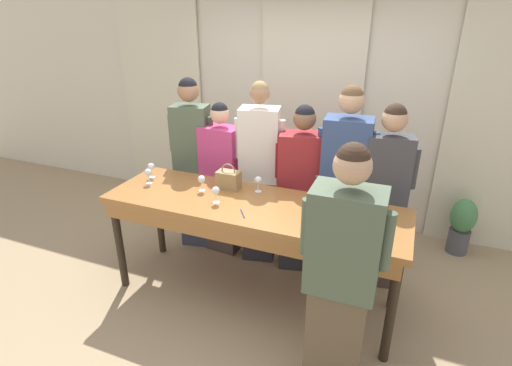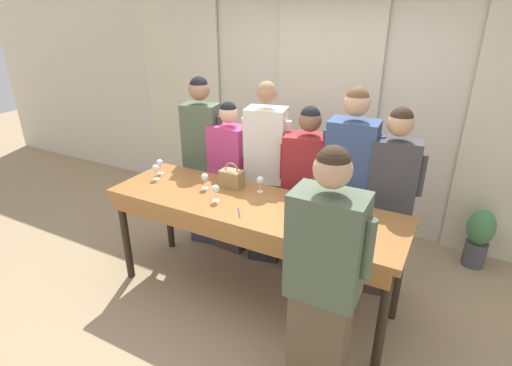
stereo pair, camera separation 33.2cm
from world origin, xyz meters
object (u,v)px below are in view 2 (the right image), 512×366
guest_olive_jacket (203,161)px  potted_plant (479,236)px  guest_striped_shirt (306,193)px  tasting_bar (250,214)px  handbag (232,178)px  guest_cream_sweater (266,175)px  wine_glass_front_mid (317,190)px  wine_glass_center_right (160,163)px  guest_navy_coat (348,190)px  wine_bottle (311,205)px  guest_pink_top (230,178)px  wine_glass_front_left (260,181)px  host_pouring (323,284)px  wine_glass_front_right (205,177)px  wine_glass_center_mid (216,189)px  wine_glass_center_left (155,169)px  guest_beige_cap (389,202)px

guest_olive_jacket → potted_plant: size_ratio=2.93×
guest_striped_shirt → tasting_bar: bearing=-110.8°
handbag → guest_cream_sweater: guest_cream_sweater is taller
wine_glass_front_mid → wine_glass_center_right: 1.58m
handbag → guest_navy_coat: 1.05m
wine_bottle → wine_glass_center_right: wine_bottle is taller
handbag → guest_pink_top: 0.55m
wine_glass_front_left → host_pouring: bearing=-45.2°
wine_glass_front_left → tasting_bar: bearing=-81.1°
handbag → wine_glass_front_left: (0.27, 0.03, 0.02)m
wine_glass_front_right → guest_cream_sweater: size_ratio=0.08×
guest_navy_coat → guest_cream_sweater: bearing=-180.0°
wine_bottle → potted_plant: bearing=51.3°
handbag → guest_navy_coat: bearing=23.9°
wine_bottle → tasting_bar: bearing=177.3°
handbag → potted_plant: (2.10, 1.30, -0.70)m
wine_glass_center_mid → potted_plant: (2.07, 1.61, -0.72)m
wine_glass_front_right → wine_glass_center_left: (-0.53, -0.04, 0.00)m
guest_olive_jacket → guest_navy_coat: bearing=0.0°
tasting_bar → host_pouring: (0.87, -0.66, 0.05)m
wine_glass_center_mid → guest_beige_cap: guest_beige_cap is taller
wine_glass_center_right → potted_plant: 3.27m
wine_glass_front_left → wine_glass_center_left: same height
wine_bottle → wine_glass_front_left: wine_bottle is taller
wine_glass_center_left → potted_plant: (2.82, 1.49, -0.72)m
wine_glass_front_right → wine_glass_center_left: size_ratio=1.00×
guest_striped_shirt → guest_navy_coat: bearing=0.0°
guest_cream_sweater → guest_navy_coat: size_ratio=0.99×
wine_glass_center_left → guest_striped_shirt: guest_striped_shirt is taller
guest_cream_sweater → host_pouring: size_ratio=1.03×
handbag → guest_olive_jacket: size_ratio=0.13×
wine_glass_center_right → wine_glass_center_mid: bearing=-17.5°
handbag → wine_glass_center_right: bearing=-176.3°
wine_glass_front_right → guest_beige_cap: (1.51, 0.56, -0.14)m
potted_plant → guest_olive_jacket: bearing=-162.0°
handbag → wine_glass_front_right: bearing=-144.0°
tasting_bar → wine_bottle: wine_bottle is taller
wine_glass_center_left → guest_olive_jacket: size_ratio=0.08×
wine_bottle → guest_olive_jacket: size_ratio=0.19×
tasting_bar → guest_olive_jacket: (-0.93, 0.65, 0.10)m
guest_navy_coat → potted_plant: 1.57m
wine_glass_front_mid → potted_plant: size_ratio=0.23×
guest_cream_sweater → guest_pink_top: bearing=-180.0°
guest_striped_shirt → potted_plant: size_ratio=2.66×
guest_navy_coat → wine_bottle: bearing=-98.4°
wine_glass_front_left → guest_navy_coat: size_ratio=0.08×
wine_glass_center_right → guest_striped_shirt: (1.35, 0.47, -0.22)m
wine_glass_center_left → host_pouring: 2.04m
wine_glass_front_right → guest_navy_coat: size_ratio=0.08×
wine_bottle → potted_plant: 2.12m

